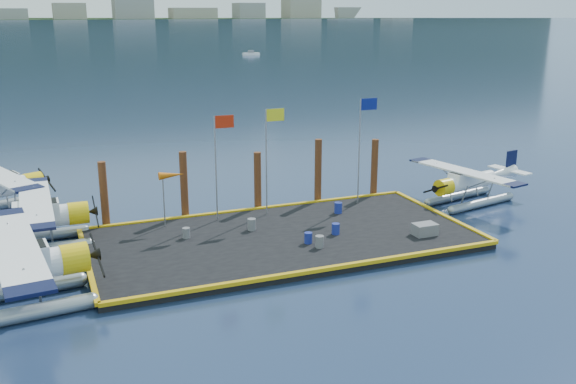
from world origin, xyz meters
The scene contains 23 objects.
ground centered at (0.00, 0.00, 0.00)m, with size 4000.00×4000.00×0.00m, color #162444.
dock centered at (0.00, 0.00, 0.20)m, with size 20.00×10.00×0.40m, color black.
dock_bumpers centered at (0.00, 0.00, 0.49)m, with size 20.25×10.25×0.18m, color #CC9B0C, non-canonical shape.
far_backdrop centered at (239.91, 1737.52, 9.45)m, with size 3050.00×2050.00×810.00m.
seaplane_a centered at (-13.32, -3.43, 1.65)m, with size 9.72×10.73×3.80m.
seaplane_b centered at (-12.45, 3.88, 1.51)m, with size 8.81×9.70×3.47m.
seaplane_d centered at (13.47, 2.26, 1.31)m, with size 7.80×8.48×3.00m.
drum_0 centered at (-4.83, 1.52, 0.68)m, with size 0.40×0.40×0.56m, color slate.
drum_1 centered at (0.83, -1.57, 0.69)m, with size 0.41×0.41×0.57m, color navy.
drum_2 centered at (2.75, -0.84, 0.70)m, with size 0.42×0.42×0.60m, color navy.
drum_3 centered at (1.12, -2.34, 0.71)m, with size 0.44×0.44×0.62m, color slate.
drum_4 centered at (4.51, 2.47, 0.72)m, with size 0.46×0.46×0.64m, color navy.
drum_5 centered at (-1.22, 1.46, 0.72)m, with size 0.46×0.46×0.64m, color slate.
crate centered at (7.12, -2.69, 0.71)m, with size 1.25×0.83×0.62m, color slate.
flagpole_red centered at (-2.29, 3.80, 4.40)m, with size 1.14×0.08×6.00m.
flagpole_yellow centered at (0.70, 3.80, 4.51)m, with size 1.14×0.08×6.20m.
flagpole_blue centered at (6.70, 3.80, 4.69)m, with size 1.14×0.08×6.50m.
windsock centered at (-5.03, 3.80, 3.23)m, with size 1.40×0.44×3.12m.
piling_0 centered at (-8.50, 5.40, 2.00)m, with size 0.44×0.44×4.00m, color #482814.
piling_1 centered at (-4.00, 5.40, 2.10)m, with size 0.44×0.44×4.20m, color #482814.
piling_2 centered at (0.50, 5.40, 1.90)m, with size 0.44×0.44×3.80m, color #482814.
piling_3 centered at (4.50, 5.40, 2.15)m, with size 0.44×0.44×4.30m, color #482814.
piling_4 centered at (8.50, 5.40, 2.00)m, with size 0.44×0.44×4.00m, color #482814.
Camera 1 is at (-11.59, -30.05, 11.98)m, focal length 40.00 mm.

